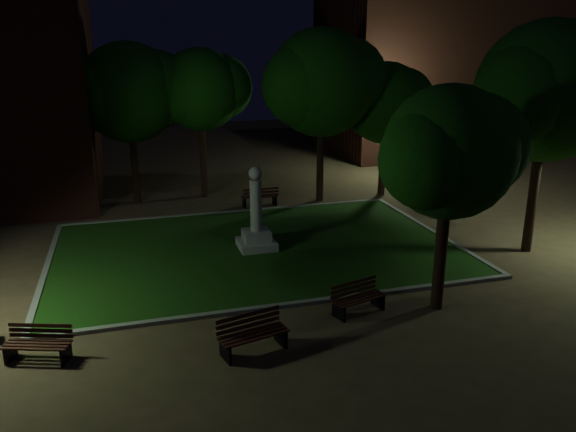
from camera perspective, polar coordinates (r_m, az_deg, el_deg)
name	(u,v)px	position (r m, az deg, el deg)	size (l,w,h in m)	color
ground	(269,268)	(20.04, -1.90, -5.35)	(80.00, 80.00, 0.00)	brown
lawn	(257,249)	(21.84, -3.21, -3.33)	(15.00, 10.00, 0.08)	#1B4210
lawn_kerb	(257,248)	(21.83, -3.21, -3.28)	(15.40, 10.40, 0.12)	slate
monument	(256,226)	(21.54, -3.25, -1.04)	(1.40, 1.40, 3.20)	#9A948D
building_far	(437,68)	(44.19, 14.93, 14.37)	(16.00, 10.00, 12.00)	#4D2217
tree_north_wl	(131,92)	(28.54, -15.64, 11.99)	(5.89, 4.81, 7.83)	black
tree_north_er	(324,83)	(27.77, 3.66, 13.36)	(6.36, 5.20, 8.47)	black
tree_ne	(387,103)	(29.51, 10.05, 11.23)	(5.07, 4.14, 6.85)	black
tree_east	(550,91)	(22.47, 25.04, 11.41)	(6.16, 5.03, 8.55)	black
tree_se	(452,152)	(16.37, 16.33, 6.22)	(4.65, 3.80, 6.65)	black
tree_far_north	(202,90)	(28.85, -8.73, 12.55)	(5.03, 4.10, 7.53)	black
lamppost_ne	(400,122)	(33.88, 11.33, 9.33)	(1.18, 0.28, 4.72)	black
bench_near_left	(252,335)	(14.79, -3.64, -11.94)	(1.92, 1.04, 1.00)	black
bench_near_right	(358,299)	(16.89, 7.09, -8.32)	(1.77, 1.02, 0.92)	black
bench_west_near	(38,344)	(15.73, -24.03, -11.83)	(1.73, 1.07, 0.90)	black
bench_right_side	(440,208)	(26.92, 15.22, 0.79)	(0.96, 1.54, 0.80)	black
bench_far_side	(260,197)	(27.53, -2.88, 1.91)	(1.78, 0.65, 0.97)	black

